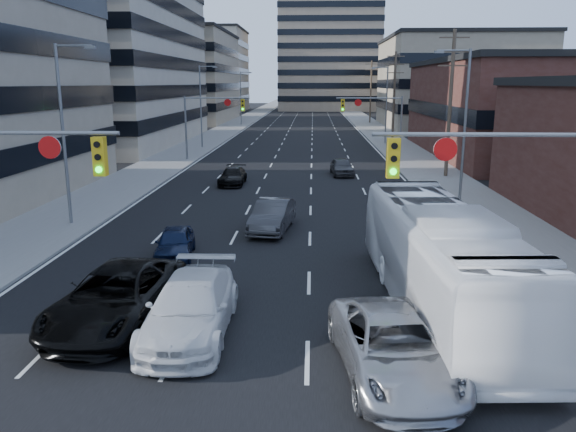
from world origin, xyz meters
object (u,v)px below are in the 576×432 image
at_px(black_pickup, 117,297).
at_px(transit_bus, 441,259).
at_px(white_van, 191,307).
at_px(sedan_blue, 175,243).
at_px(silver_suv, 393,347).

relative_size(black_pickup, transit_bus, 0.50).
distance_m(white_van, transit_bus, 7.95).
relative_size(transit_bus, sedan_blue, 3.29).
height_order(white_van, sedan_blue, white_van).
bearing_deg(transit_bus, silver_suv, -118.75).
distance_m(black_pickup, white_van, 2.45).
xyz_separation_m(transit_bus, sedan_blue, (-9.85, 5.13, -1.08)).
xyz_separation_m(silver_suv, transit_bus, (2.06, 4.36, 0.93)).
relative_size(silver_suv, transit_bus, 0.45).
relative_size(white_van, sedan_blue, 1.52).
bearing_deg(silver_suv, white_van, 151.36).
xyz_separation_m(black_pickup, transit_bus, (9.98, 1.59, 0.85)).
xyz_separation_m(silver_suv, sedan_blue, (-7.79, 9.48, -0.14)).
relative_size(white_van, silver_suv, 1.01).
distance_m(transit_bus, sedan_blue, 11.16).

